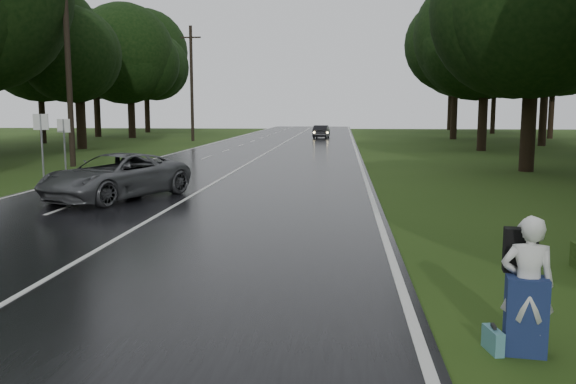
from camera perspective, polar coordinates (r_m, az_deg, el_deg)
name	(u,v)px	position (r m, az deg, el deg)	size (l,w,h in m)	color
ground	(17,299)	(10.01, -24.38, -9.25)	(160.00, 160.00, 0.00)	#2A4414
road	(240,168)	(28.84, -4.55, 2.26)	(12.00, 140.00, 0.04)	black
lane_center	(240,168)	(28.84, -4.55, 2.31)	(0.12, 140.00, 0.01)	silver
grey_car	(116,176)	(19.56, -16.06, 1.45)	(2.34, 5.07, 1.41)	#505255
far_car	(321,132)	(58.50, 3.20, 5.74)	(1.32, 3.80, 1.25)	black
hitchhiker	(527,290)	(7.51, 21.72, -8.66)	(0.65, 0.60, 1.64)	silver
suitcase	(493,340)	(7.63, 18.89, -13.18)	(0.11, 0.40, 0.28)	teal
utility_pole_mid	(73,166)	(31.77, -19.73, 2.30)	(1.80, 0.28, 9.60)	black
utility_pole_far	(193,141)	(54.67, -9.02, 4.81)	(1.80, 0.28, 10.08)	black
road_sign_a	(44,179)	(26.28, -22.17, 1.11)	(0.63, 0.10, 2.64)	white
road_sign_b	(66,174)	(28.03, -20.33, 1.59)	(0.58, 0.10, 2.40)	white
tree_left_e	(82,149)	(45.72, -18.96, 3.90)	(7.79, 7.79, 12.18)	black
tree_left_f	(132,138)	(61.91, -14.57, 5.00)	(8.76, 8.76, 13.69)	black
tree_right_d	(526,171)	(29.64, 21.67, 1.84)	(8.12, 8.12, 12.69)	black
tree_right_e	(481,151)	(43.36, 17.88, 3.75)	(8.67, 8.67, 13.54)	black
tree_right_f	(453,139)	(59.62, 15.40, 4.87)	(10.59, 10.59, 16.55)	black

